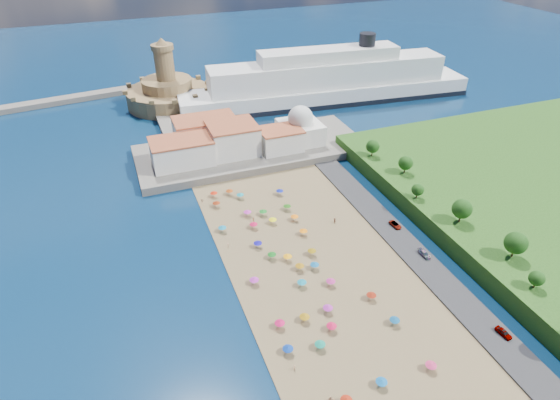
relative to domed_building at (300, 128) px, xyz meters
name	(u,v)px	position (x,y,z in m)	size (l,w,h in m)	color
ground	(299,274)	(-30.00, -71.00, -8.97)	(700.00, 700.00, 0.00)	#071938
terrace	(252,150)	(-20.00, 2.00, -7.47)	(90.00, 36.00, 3.00)	#59544C
jetty	(181,125)	(-42.00, 37.00, -7.77)	(18.00, 70.00, 2.40)	#59544C
waterfront_buildings	(218,140)	(-33.05, 2.64, -1.10)	(57.00, 29.00, 11.00)	silver
domed_building	(300,128)	(0.00, 0.00, 0.00)	(16.00, 16.00, 15.00)	silver
fortress	(168,92)	(-42.00, 67.00, -2.29)	(40.00, 40.00, 32.40)	#9C804E
cruise_ship	(327,83)	(32.90, 43.96, 0.54)	(148.42, 34.70, 32.13)	black
beach_parasols	(307,288)	(-30.93, -78.91, -6.83)	(31.58, 114.53, 2.20)	gray
beachgoers	(307,296)	(-31.75, -80.60, -7.84)	(37.18, 98.04, 1.89)	tan
parked_cars	(433,262)	(6.00, -80.79, -7.61)	(2.53, 50.25, 1.41)	gray
hillside_trees	(474,222)	(19.54, -78.68, 1.04)	(12.14, 105.79, 7.64)	#382314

